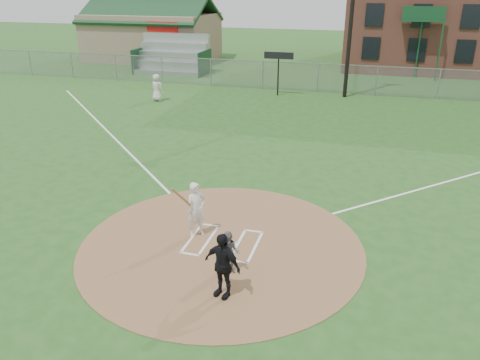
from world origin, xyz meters
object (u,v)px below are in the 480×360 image
(ondeck_player, at_px, (157,88))
(catcher, at_px, (229,253))
(batter_at_plate, at_px, (196,210))
(home_plate, at_px, (228,247))
(umpire, at_px, (222,265))

(ondeck_player, bearing_deg, catcher, 132.37)
(batter_at_plate, bearing_deg, home_plate, -21.09)
(catcher, distance_m, batter_at_plate, 2.27)
(home_plate, relative_size, umpire, 0.28)
(umpire, bearing_deg, batter_at_plate, 140.04)
(catcher, relative_size, ondeck_player, 0.69)
(umpire, xyz_separation_m, batter_at_plate, (-1.68, 2.64, 0.01))
(catcher, distance_m, ondeck_player, 20.56)
(catcher, bearing_deg, batter_at_plate, 128.00)
(ondeck_player, height_order, batter_at_plate, batter_at_plate)
(catcher, bearing_deg, ondeck_player, 115.38)
(home_plate, xyz_separation_m, umpire, (0.56, -2.21, 0.85))
(umpire, height_order, batter_at_plate, batter_at_plate)
(home_plate, height_order, catcher, catcher)
(home_plate, xyz_separation_m, catcher, (0.42, -1.21, 0.58))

